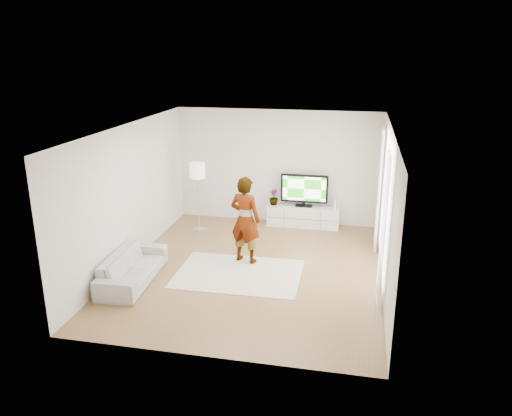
% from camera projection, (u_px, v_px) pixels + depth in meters
% --- Properties ---
extents(floor, '(6.00, 6.00, 0.00)m').
position_uv_depth(floor, '(252.00, 269.00, 9.90)').
color(floor, '#9A7045').
rests_on(floor, ground).
extents(ceiling, '(6.00, 6.00, 0.00)m').
position_uv_depth(ceiling, '(252.00, 129.00, 9.04)').
color(ceiling, white).
rests_on(ceiling, wall_back).
extents(wall_left, '(0.02, 6.00, 2.80)m').
position_uv_depth(wall_left, '(130.00, 195.00, 9.96)').
color(wall_left, silver).
rests_on(wall_left, floor).
extents(wall_right, '(0.02, 6.00, 2.80)m').
position_uv_depth(wall_right, '(387.00, 211.00, 8.99)').
color(wall_right, silver).
rests_on(wall_right, floor).
extents(wall_back, '(5.00, 0.02, 2.80)m').
position_uv_depth(wall_back, '(278.00, 167.00, 12.27)').
color(wall_back, silver).
rests_on(wall_back, floor).
extents(wall_front, '(5.00, 0.02, 2.80)m').
position_uv_depth(wall_front, '(205.00, 267.00, 6.68)').
color(wall_front, silver).
rests_on(wall_front, floor).
extents(window, '(0.01, 2.60, 2.50)m').
position_uv_depth(window, '(386.00, 203.00, 9.26)').
color(window, white).
rests_on(window, wall_right).
extents(curtain_near, '(0.04, 0.70, 2.60)m').
position_uv_depth(curtain_near, '(383.00, 232.00, 8.09)').
color(curtain_near, white).
rests_on(curtain_near, floor).
extents(curtain_far, '(0.04, 0.70, 2.60)m').
position_uv_depth(curtain_far, '(379.00, 189.00, 10.52)').
color(curtain_far, white).
rests_on(curtain_far, floor).
extents(media_console, '(1.75, 0.50, 0.49)m').
position_uv_depth(media_console, '(303.00, 216.00, 12.27)').
color(media_console, white).
rests_on(media_console, floor).
extents(television, '(1.15, 0.23, 0.80)m').
position_uv_depth(television, '(304.00, 189.00, 12.09)').
color(television, black).
rests_on(television, media_console).
extents(game_console, '(0.07, 0.18, 0.24)m').
position_uv_depth(game_console, '(336.00, 204.00, 12.01)').
color(game_console, white).
rests_on(game_console, media_console).
extents(potted_plant, '(0.29, 0.29, 0.39)m').
position_uv_depth(potted_plant, '(274.00, 197.00, 12.28)').
color(potted_plant, '#3F7238').
rests_on(potted_plant, media_console).
extents(rug, '(2.42, 1.76, 0.01)m').
position_uv_depth(rug, '(239.00, 274.00, 9.71)').
color(rug, beige).
rests_on(rug, floor).
extents(player, '(0.75, 0.59, 1.79)m').
position_uv_depth(player, '(245.00, 220.00, 10.01)').
color(player, '#334772').
rests_on(player, rug).
extents(sofa, '(0.86, 1.95, 0.56)m').
position_uv_depth(sofa, '(133.00, 267.00, 9.34)').
color(sofa, '#AAAAA5').
rests_on(sofa, floor).
extents(floor_lamp, '(0.37, 0.37, 1.64)m').
position_uv_depth(floor_lamp, '(197.00, 174.00, 11.66)').
color(floor_lamp, silver).
rests_on(floor_lamp, floor).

